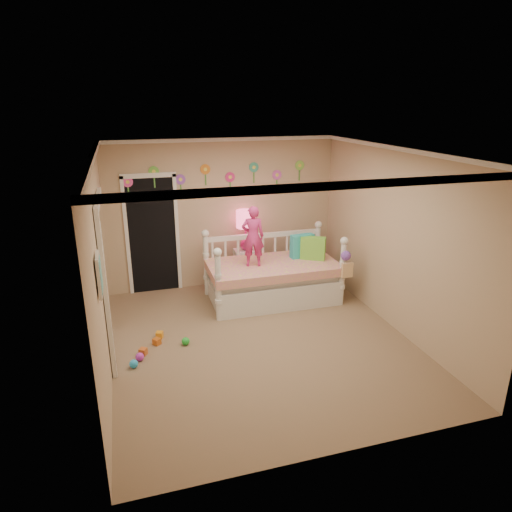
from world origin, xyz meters
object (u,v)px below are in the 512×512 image
object	(u,v)px
nightstand	(246,268)
table_lamp	(245,224)
child	(253,236)
daybed	(273,267)

from	to	relation	value
nightstand	table_lamp	distance (m)	0.81
child	table_lamp	xyz separation A→B (m)	(0.08, 0.76, 0.00)
daybed	table_lamp	bearing A→B (deg)	110.53
nightstand	child	bearing A→B (deg)	-95.23
daybed	child	bearing A→B (deg)	-173.64
daybed	table_lamp	xyz separation A→B (m)	(-0.26, 0.72, 0.56)
daybed	nightstand	world-z (taller)	daybed
nightstand	table_lamp	bearing A→B (deg)	1.13
daybed	nightstand	distance (m)	0.81
child	table_lamp	size ratio (longest dim) A/B	1.38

